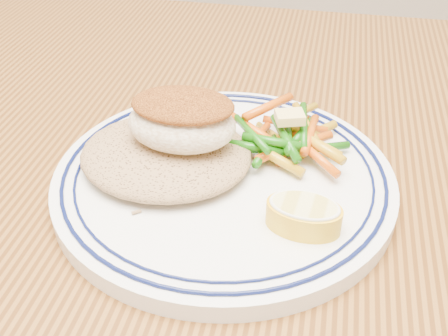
% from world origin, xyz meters
% --- Properties ---
extents(dining_table, '(1.50, 0.90, 0.75)m').
position_xyz_m(dining_table, '(0.00, 0.00, 0.65)').
color(dining_table, '#522D10').
rests_on(dining_table, ground).
extents(plate, '(0.27, 0.27, 0.02)m').
position_xyz_m(plate, '(0.01, 0.04, 0.76)').
color(plate, white).
rests_on(plate, dining_table).
extents(rice_pilaf, '(0.14, 0.12, 0.03)m').
position_xyz_m(rice_pilaf, '(-0.04, 0.04, 0.78)').
color(rice_pilaf, olive).
rests_on(rice_pilaf, plate).
extents(fish_fillet, '(0.09, 0.06, 0.04)m').
position_xyz_m(fish_fillet, '(-0.02, 0.04, 0.81)').
color(fish_fillet, beige).
rests_on(fish_fillet, rice_pilaf).
extents(vegetable_pile, '(0.11, 0.09, 0.03)m').
position_xyz_m(vegetable_pile, '(0.06, 0.08, 0.78)').
color(vegetable_pile, '#D0500A').
rests_on(vegetable_pile, plate).
extents(butter_pat, '(0.03, 0.02, 0.01)m').
position_xyz_m(butter_pat, '(0.06, 0.08, 0.80)').
color(butter_pat, '#EFD175').
rests_on(butter_pat, vegetable_pile).
extents(lemon_wedge, '(0.06, 0.05, 0.02)m').
position_xyz_m(lemon_wedge, '(0.08, -0.01, 0.78)').
color(lemon_wedge, yellow).
rests_on(lemon_wedge, plate).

